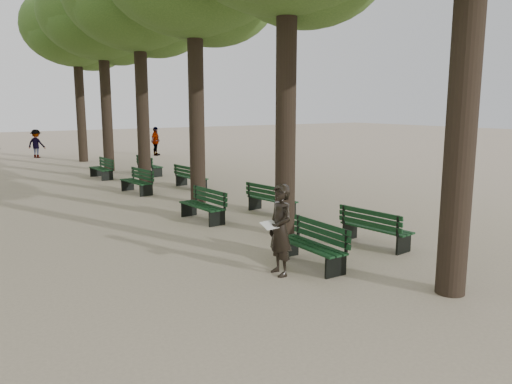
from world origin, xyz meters
TOP-DOWN VIEW (x-y plane):
  - ground at (0.00, 0.00)m, footprint 120.00×120.00m
  - tree_central_4 at (1.50, 18.00)m, footprint 6.00×6.00m
  - tree_central_5 at (1.50, 23.00)m, footprint 6.00×6.00m
  - bench_left_0 at (0.37, 0.56)m, footprint 0.59×1.81m
  - bench_left_1 at (0.37, 5.50)m, footprint 0.70×1.84m
  - bench_left_2 at (0.37, 10.95)m, footprint 0.76×1.85m
  - bench_left_3 at (0.37, 15.55)m, footprint 0.66×1.83m
  - bench_right_0 at (2.63, 0.88)m, footprint 0.77×1.85m
  - bench_right_1 at (2.63, 5.21)m, footprint 0.81×1.86m
  - bench_right_2 at (2.63, 10.87)m, footprint 0.71×1.84m
  - bench_right_3 at (2.63, 15.35)m, footprint 0.68×1.83m
  - man_with_map at (-0.48, 0.49)m, footprint 0.65×0.76m
  - pedestrian_c at (6.41, 23.91)m, footprint 1.06×1.04m
  - pedestrian_b at (-0.41, 26.73)m, footprint 1.07×1.07m

SIDE VIEW (x-z plane):
  - ground at x=0.00m, z-range 0.00..0.00m
  - bench_left_0 at x=0.37m, z-range -0.19..0.73m
  - bench_left_1 at x=0.37m, z-range -0.19..0.73m
  - bench_left_2 at x=0.37m, z-range -0.19..0.73m
  - bench_left_3 at x=0.37m, z-range -0.19..0.73m
  - bench_right_0 at x=2.63m, z-range -0.19..0.73m
  - bench_right_1 at x=2.63m, z-range -0.19..0.73m
  - bench_right_2 at x=2.63m, z-range -0.19..0.73m
  - bench_right_3 at x=2.63m, z-range -0.19..0.73m
  - pedestrian_b at x=-0.41m, z-range 0.00..1.79m
  - man_with_map at x=-0.48m, z-range 0.00..1.83m
  - pedestrian_c at x=6.41m, z-range 0.00..1.89m
  - tree_central_4 at x=1.50m, z-range 2.68..12.63m
  - tree_central_5 at x=1.50m, z-range 2.68..12.63m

